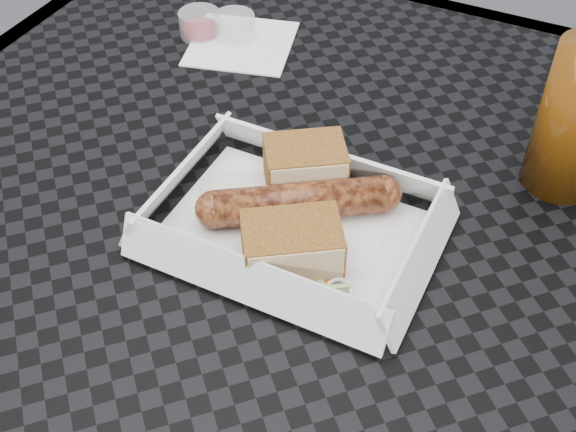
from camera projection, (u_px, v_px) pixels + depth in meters
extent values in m
cube|color=black|center=(262.00, 172.00, 0.72)|extent=(0.80, 0.80, 0.01)
cube|color=black|center=(396.00, 3.00, 0.97)|extent=(0.80, 0.03, 0.03)
cylinder|color=black|center=(186.00, 153.00, 1.31)|extent=(0.03, 0.03, 0.73)
cube|color=white|center=(293.00, 231.00, 0.65)|extent=(0.22, 0.15, 0.00)
cylinder|color=brown|center=(299.00, 202.00, 0.65)|extent=(0.15, 0.11, 0.03)
sphere|color=brown|center=(383.00, 194.00, 0.65)|extent=(0.03, 0.03, 0.03)
sphere|color=brown|center=(214.00, 210.00, 0.64)|extent=(0.03, 0.03, 0.03)
cube|color=brown|center=(305.00, 166.00, 0.67)|extent=(0.09, 0.08, 0.05)
cube|color=brown|center=(292.00, 245.00, 0.60)|extent=(0.10, 0.09, 0.04)
cylinder|color=#D93D09|center=(325.00, 289.00, 0.60)|extent=(0.02, 0.02, 0.00)
torus|color=white|center=(331.00, 297.00, 0.59)|extent=(0.02, 0.02, 0.00)
cube|color=#B2D17F|center=(338.00, 292.00, 0.59)|extent=(0.02, 0.02, 0.00)
cube|color=white|center=(241.00, 44.00, 0.87)|extent=(0.15, 0.15, 0.00)
cylinder|color=maroon|center=(200.00, 24.00, 0.87)|extent=(0.05, 0.05, 0.03)
cylinder|color=silver|center=(234.00, 27.00, 0.87)|extent=(0.05, 0.05, 0.03)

